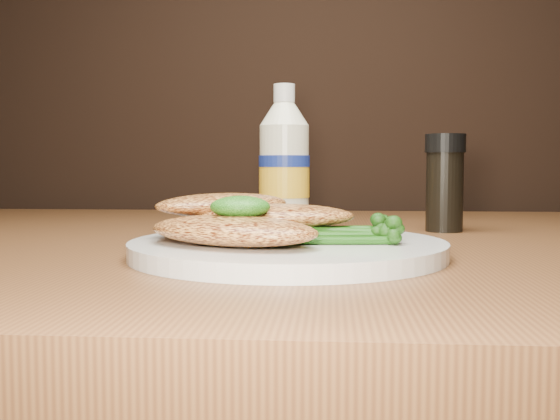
{
  "coord_description": "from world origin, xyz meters",
  "views": [
    {
      "loc": [
        -0.03,
        0.37,
        0.83
      ],
      "look_at": [
        -0.07,
        0.9,
        0.79
      ],
      "focal_mm": 41.99,
      "sensor_mm": 36.0,
      "label": 1
    }
  ],
  "objects": [
    {
      "name": "mayo_bottle",
      "position": [
        -0.09,
        1.15,
        0.84
      ],
      "size": [
        0.08,
        0.08,
        0.17
      ],
      "primitive_type": null,
      "rotation": [
        0.0,
        0.0,
        -0.33
      ],
      "color": "#EBE8C7",
      "rests_on": "dining_table"
    },
    {
      "name": "chicken_back",
      "position": [
        -0.13,
        0.95,
        0.79
      ],
      "size": [
        0.14,
        0.14,
        0.02
      ],
      "primitive_type": "ellipsoid",
      "rotation": [
        0.0,
        0.0,
        0.73
      ],
      "color": "#DE9346",
      "rests_on": "plate"
    },
    {
      "name": "plate",
      "position": [
        -0.07,
        0.91,
        0.76
      ],
      "size": [
        0.26,
        0.26,
        0.01
      ],
      "primitive_type": "cylinder",
      "color": "silver",
      "rests_on": "dining_table"
    },
    {
      "name": "chicken_mid",
      "position": [
        -0.08,
        0.92,
        0.78
      ],
      "size": [
        0.14,
        0.07,
        0.02
      ],
      "primitive_type": "ellipsoid",
      "rotation": [
        0.0,
        0.0,
        -0.0
      ],
      "color": "#DE9346",
      "rests_on": "plate"
    },
    {
      "name": "chicken_front",
      "position": [
        -0.11,
        0.87,
        0.78
      ],
      "size": [
        0.16,
        0.13,
        0.02
      ],
      "primitive_type": "ellipsoid",
      "rotation": [
        0.0,
        0.0,
        -0.44
      ],
      "color": "#DE9346",
      "rests_on": "plate"
    },
    {
      "name": "pesto_front",
      "position": [
        -0.1,
        0.88,
        0.79
      ],
      "size": [
        0.05,
        0.05,
        0.02
      ],
      "primitive_type": "ellipsoid",
      "rotation": [
        0.0,
        0.0,
        0.11
      ],
      "color": "black",
      "rests_on": "chicken_front"
    },
    {
      "name": "broccolini_bundle",
      "position": [
        -0.03,
        0.91,
        0.77
      ],
      "size": [
        0.14,
        0.12,
        0.02
      ],
      "primitive_type": null,
      "rotation": [
        0.0,
        0.0,
        0.15
      ],
      "color": "#194B10",
      "rests_on": "plate"
    },
    {
      "name": "pepper_grinder",
      "position": [
        0.1,
        1.13,
        0.81
      ],
      "size": [
        0.06,
        0.06,
        0.11
      ],
      "primitive_type": null,
      "rotation": [
        0.0,
        0.0,
        0.36
      ],
      "color": "black",
      "rests_on": "dining_table"
    }
  ]
}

